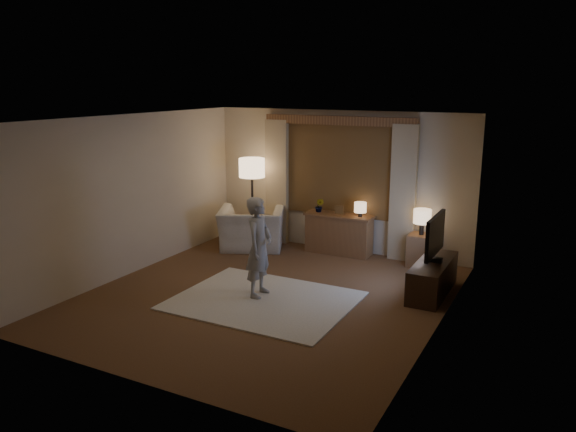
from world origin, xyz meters
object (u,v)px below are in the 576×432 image
Objects in this scene: armchair at (252,229)px; tv_stand at (433,278)px; sideboard at (339,235)px; person at (259,247)px; side_table at (420,250)px.

armchair reaches higher than tv_stand.
sideboard is 0.81× the size of person.
side_table is 3.07m from person.
armchair is at bearing 28.48° from person.
person is at bearing 99.06° from armchair.
sideboard is 2.38m from tv_stand.
person is (-0.21, -2.54, 0.41)m from sideboard.
side_table is at bearing -1.87° from sideboard.
sideboard is at bearing 148.30° from tv_stand.
sideboard is 2.58m from person.
tv_stand is (2.03, -1.25, -0.10)m from sideboard.
person reaches higher than tv_stand.
sideboard reaches higher than side_table.
sideboard is 2.14× the size of side_table.
tv_stand is 2.63m from person.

